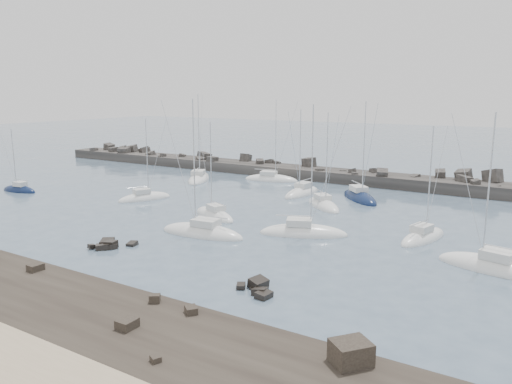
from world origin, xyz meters
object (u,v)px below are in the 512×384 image
at_px(sailboat_6, 302,194).
at_px(sailboat_7, 303,234).
at_px(sailboat_4, 271,180).
at_px(sailboat_2, 19,191).
at_px(sailboat_9, 491,268).
at_px(sailboat_8, 360,198).
at_px(sailboat_1, 199,179).
at_px(sailboat_14, 323,206).
at_px(sailboat_5, 214,216).
at_px(sailboat_10, 423,238).
at_px(sailboat_13, 202,234).
at_px(sailboat_3, 145,199).

relative_size(sailboat_6, sailboat_7, 0.92).
bearing_deg(sailboat_6, sailboat_4, 141.34).
bearing_deg(sailboat_2, sailboat_4, 45.90).
bearing_deg(sailboat_9, sailboat_4, 143.55).
relative_size(sailboat_6, sailboat_8, 0.91).
distance_m(sailboat_1, sailboat_14, 27.95).
bearing_deg(sailboat_7, sailboat_14, 105.50).
distance_m(sailboat_4, sailboat_7, 33.63).
bearing_deg(sailboat_5, sailboat_10, 8.66).
distance_m(sailboat_8, sailboat_13, 27.36).
distance_m(sailboat_1, sailboat_4, 12.58).
relative_size(sailboat_4, sailboat_9, 1.02).
relative_size(sailboat_4, sailboat_5, 1.18).
relative_size(sailboat_2, sailboat_8, 0.70).
xyz_separation_m(sailboat_3, sailboat_10, (38.61, 0.86, 0.01)).
bearing_deg(sailboat_1, sailboat_5, -47.50).
xyz_separation_m(sailboat_2, sailboat_10, (59.21, 6.76, -0.00)).
bearing_deg(sailboat_10, sailboat_7, -156.28).
distance_m(sailboat_6, sailboat_8, 8.65).
height_order(sailboat_1, sailboat_5, sailboat_1).
height_order(sailboat_2, sailboat_10, sailboat_10).
bearing_deg(sailboat_9, sailboat_8, 132.53).
relative_size(sailboat_1, sailboat_4, 1.07).
distance_m(sailboat_3, sailboat_10, 38.62).
relative_size(sailboat_4, sailboat_6, 1.09).
bearing_deg(sailboat_14, sailboat_4, 139.51).
xyz_separation_m(sailboat_9, sailboat_14, (-22.26, 14.59, -0.02)).
bearing_deg(sailboat_13, sailboat_10, 27.60).
distance_m(sailboat_1, sailboat_8, 29.38).
xyz_separation_m(sailboat_5, sailboat_14, (9.08, 12.12, -0.00)).
relative_size(sailboat_5, sailboat_7, 0.84).
relative_size(sailboat_9, sailboat_14, 1.08).
bearing_deg(sailboat_3, sailboat_9, -6.59).
distance_m(sailboat_3, sailboat_6, 23.03).
height_order(sailboat_4, sailboat_5, sailboat_4).
height_order(sailboat_5, sailboat_6, sailboat_6).
height_order(sailboat_3, sailboat_9, sailboat_9).
xyz_separation_m(sailboat_1, sailboat_8, (29.38, -0.37, 0.01)).
xyz_separation_m(sailboat_7, sailboat_14, (-3.72, 13.42, -0.01)).
distance_m(sailboat_10, sailboat_14, 17.26).
xyz_separation_m(sailboat_4, sailboat_14, (16.10, -13.74, 0.01)).
bearing_deg(sailboat_3, sailboat_6, 40.85).
bearing_deg(sailboat_9, sailboat_14, 146.76).
height_order(sailboat_6, sailboat_14, sailboat_6).
distance_m(sailboat_9, sailboat_14, 26.61).
xyz_separation_m(sailboat_2, sailboat_9, (66.41, 0.62, 0.01)).
height_order(sailboat_1, sailboat_2, sailboat_1).
relative_size(sailboat_2, sailboat_4, 0.71).
relative_size(sailboat_3, sailboat_9, 0.85).
xyz_separation_m(sailboat_6, sailboat_10, (21.18, -14.21, -0.01)).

